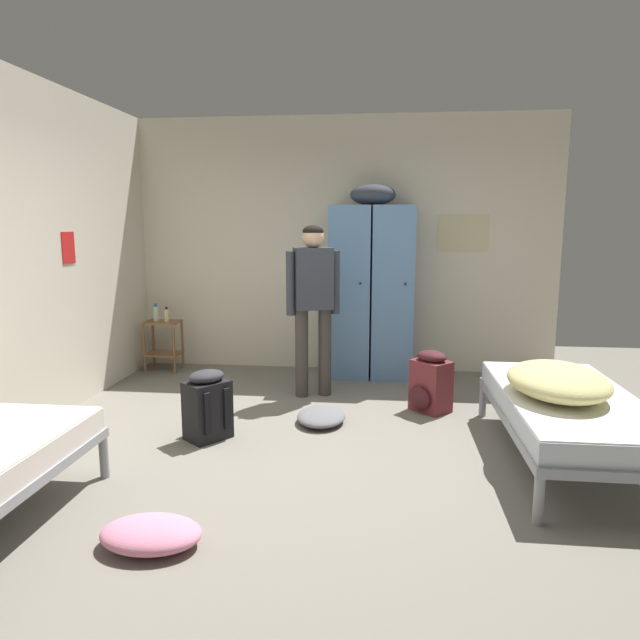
{
  "coord_description": "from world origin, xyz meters",
  "views": [
    {
      "loc": [
        0.46,
        -3.93,
        1.66
      ],
      "look_at": [
        0.0,
        0.25,
        0.95
      ],
      "focal_mm": 32.08,
      "sensor_mm": 36.0,
      "label": 1
    }
  ],
  "objects": [
    {
      "name": "ground_plane",
      "position": [
        0.0,
        0.0,
        0.0
      ],
      "size": [
        8.08,
        8.08,
        0.0
      ],
      "primitive_type": "plane",
      "color": "slate"
    },
    {
      "name": "bed_right",
      "position": [
        1.77,
        0.07,
        0.38
      ],
      "size": [
        0.9,
        1.9,
        0.49
      ],
      "color": "gray",
      "rests_on": "ground_plane"
    },
    {
      "name": "bedding_heap",
      "position": [
        1.67,
        0.02,
        0.6
      ],
      "size": [
        0.66,
        0.89,
        0.21
      ],
      "color": "#D1C67F",
      "rests_on": "bed_right"
    },
    {
      "name": "backpack_maroon",
      "position": [
        0.9,
        1.08,
        0.26
      ],
      "size": [
        0.42,
        0.42,
        0.55
      ],
      "color": "maroon",
      "rests_on": "ground_plane"
    },
    {
      "name": "locker_bank",
      "position": [
        0.34,
        2.25,
        0.97
      ],
      "size": [
        0.9,
        0.55,
        2.07
      ],
      "color": "#5B84B2",
      "rests_on": "ground_plane"
    },
    {
      "name": "room_backdrop",
      "position": [
        -1.21,
        1.24,
        1.42
      ],
      "size": [
        4.75,
        5.11,
        2.83
      ],
      "color": "beige",
      "rests_on": "ground_plane"
    },
    {
      "name": "clothes_pile_pink",
      "position": [
        -0.71,
        -1.3,
        0.07
      ],
      "size": [
        0.54,
        0.37,
        0.14
      ],
      "color": "pink",
      "rests_on": "ground_plane"
    },
    {
      "name": "backpack_black",
      "position": [
        -0.88,
        0.22,
        0.26
      ],
      "size": [
        0.42,
        0.41,
        0.55
      ],
      "color": "black",
      "rests_on": "ground_plane"
    },
    {
      "name": "person_traveler",
      "position": [
        -0.2,
        1.43,
        0.99
      ],
      "size": [
        0.5,
        0.32,
        1.65
      ],
      "color": "#3D3833",
      "rests_on": "ground_plane"
    },
    {
      "name": "shelf_unit",
      "position": [
        -2.02,
        2.21,
        0.35
      ],
      "size": [
        0.38,
        0.3,
        0.57
      ],
      "color": "brown",
      "rests_on": "ground_plane"
    },
    {
      "name": "water_bottle",
      "position": [
        -2.1,
        2.23,
        0.66
      ],
      "size": [
        0.06,
        0.06,
        0.19
      ],
      "color": "silver",
      "rests_on": "shelf_unit"
    },
    {
      "name": "clothes_pile_grey",
      "position": [
        -0.04,
        0.66,
        0.05
      ],
      "size": [
        0.41,
        0.52,
        0.11
      ],
      "color": "slate",
      "rests_on": "ground_plane"
    },
    {
      "name": "lotion_bottle",
      "position": [
        -1.95,
        2.17,
        0.65
      ],
      "size": [
        0.05,
        0.05,
        0.17
      ],
      "color": "beige",
      "rests_on": "shelf_unit"
    }
  ]
}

